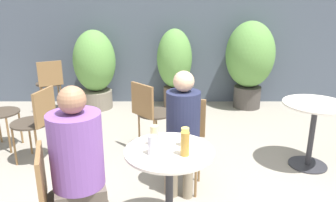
{
  "coord_description": "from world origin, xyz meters",
  "views": [
    {
      "loc": [
        -0.11,
        -2.22,
        1.8
      ],
      "look_at": [
        -0.1,
        0.36,
        0.99
      ],
      "focal_mm": 35.0,
      "sensor_mm": 36.0,
      "label": 1
    }
  ],
  "objects_px": {
    "bistro_chair_0": "(184,134)",
    "seated_person_0": "(182,122)",
    "bistro_chair_1": "(59,194)",
    "beer_glass_0": "(184,137)",
    "bistro_chair_4": "(36,118)",
    "bistro_chair_5": "(148,109)",
    "cafe_table_near": "(168,175)",
    "cafe_table_far": "(312,121)",
    "seated_person_1": "(79,161)",
    "beer_glass_2": "(151,145)",
    "beer_glass_1": "(153,136)",
    "potted_plant_1": "(173,63)",
    "potted_plant_0": "(94,67)",
    "potted_plant_2": "(249,59)",
    "bistro_chair_2": "(49,81)",
    "beer_glass_3": "(184,144)"
  },
  "relations": [
    {
      "from": "bistro_chair_0",
      "to": "seated_person_0",
      "type": "relative_size",
      "value": 0.72
    },
    {
      "from": "bistro_chair_1",
      "to": "beer_glass_0",
      "type": "height_order",
      "value": "beer_glass_0"
    },
    {
      "from": "bistro_chair_4",
      "to": "bistro_chair_5",
      "type": "distance_m",
      "value": 1.26
    },
    {
      "from": "cafe_table_near",
      "to": "cafe_table_far",
      "type": "relative_size",
      "value": 1.0
    },
    {
      "from": "seated_person_1",
      "to": "beer_glass_2",
      "type": "height_order",
      "value": "seated_person_1"
    },
    {
      "from": "beer_glass_1",
      "to": "beer_glass_2",
      "type": "distance_m",
      "value": 0.15
    },
    {
      "from": "bistro_chair_0",
      "to": "beer_glass_1",
      "type": "height_order",
      "value": "beer_glass_1"
    },
    {
      "from": "seated_person_0",
      "to": "potted_plant_1",
      "type": "bearing_deg",
      "value": 102.09
    },
    {
      "from": "seated_person_1",
      "to": "potted_plant_0",
      "type": "height_order",
      "value": "potted_plant_0"
    },
    {
      "from": "cafe_table_near",
      "to": "bistro_chair_4",
      "type": "xyz_separation_m",
      "value": [
        -1.45,
        1.22,
        0.01
      ]
    },
    {
      "from": "bistro_chair_4",
      "to": "bistro_chair_0",
      "type": "bearing_deg",
      "value": 86.85
    },
    {
      "from": "bistro_chair_5",
      "to": "beer_glass_0",
      "type": "xyz_separation_m",
      "value": [
        0.35,
        -1.43,
        0.28
      ]
    },
    {
      "from": "potted_plant_1",
      "to": "bistro_chair_4",
      "type": "bearing_deg",
      "value": -127.71
    },
    {
      "from": "potted_plant_2",
      "to": "bistro_chair_2",
      "type": "bearing_deg",
      "value": -175.37
    },
    {
      "from": "bistro_chair_4",
      "to": "potted_plant_2",
      "type": "distance_m",
      "value": 3.44
    },
    {
      "from": "seated_person_0",
      "to": "seated_person_1",
      "type": "xyz_separation_m",
      "value": [
        -0.73,
        -0.82,
        0.04
      ]
    },
    {
      "from": "cafe_table_far",
      "to": "potted_plant_1",
      "type": "xyz_separation_m",
      "value": [
        -1.46,
        2.11,
        0.22
      ]
    },
    {
      "from": "bistro_chair_0",
      "to": "cafe_table_near",
      "type": "bearing_deg",
      "value": -90.0
    },
    {
      "from": "cafe_table_near",
      "to": "potted_plant_2",
      "type": "xyz_separation_m",
      "value": [
        1.35,
        3.2,
        0.31
      ]
    },
    {
      "from": "potted_plant_1",
      "to": "bistro_chair_2",
      "type": "bearing_deg",
      "value": -171.55
    },
    {
      "from": "seated_person_1",
      "to": "beer_glass_1",
      "type": "xyz_separation_m",
      "value": [
        0.49,
        0.28,
        0.06
      ]
    },
    {
      "from": "cafe_table_near",
      "to": "seated_person_0",
      "type": "relative_size",
      "value": 0.62
    },
    {
      "from": "beer_glass_0",
      "to": "potted_plant_2",
      "type": "relative_size",
      "value": 0.1
    },
    {
      "from": "bistro_chair_5",
      "to": "beer_glass_2",
      "type": "bearing_deg",
      "value": 140.43
    },
    {
      "from": "bistro_chair_0",
      "to": "seated_person_1",
      "type": "relative_size",
      "value": 0.68
    },
    {
      "from": "beer_glass_1",
      "to": "bistro_chair_4",
      "type": "bearing_deg",
      "value": 139.8
    },
    {
      "from": "cafe_table_near",
      "to": "beer_glass_3",
      "type": "xyz_separation_m",
      "value": [
        0.11,
        -0.08,
        0.3
      ]
    },
    {
      "from": "bistro_chair_4",
      "to": "beer_glass_1",
      "type": "xyz_separation_m",
      "value": [
        1.34,
        -1.14,
        0.28
      ]
    },
    {
      "from": "potted_plant_0",
      "to": "potted_plant_1",
      "type": "bearing_deg",
      "value": 2.95
    },
    {
      "from": "cafe_table_near",
      "to": "beer_glass_3",
      "type": "height_order",
      "value": "beer_glass_3"
    },
    {
      "from": "cafe_table_far",
      "to": "beer_glass_1",
      "type": "height_order",
      "value": "beer_glass_1"
    },
    {
      "from": "seated_person_1",
      "to": "potted_plant_1",
      "type": "relative_size",
      "value": 0.96
    },
    {
      "from": "potted_plant_1",
      "to": "seated_person_0",
      "type": "bearing_deg",
      "value": -89.43
    },
    {
      "from": "bistro_chair_4",
      "to": "potted_plant_0",
      "type": "distance_m",
      "value": 1.97
    },
    {
      "from": "potted_plant_2",
      "to": "potted_plant_1",
      "type": "bearing_deg",
      "value": 178.39
    },
    {
      "from": "bistro_chair_1",
      "to": "beer_glass_2",
      "type": "bearing_deg",
      "value": -92.25
    },
    {
      "from": "bistro_chair_0",
      "to": "potted_plant_1",
      "type": "xyz_separation_m",
      "value": [
        -0.06,
        2.46,
        0.22
      ]
    },
    {
      "from": "cafe_table_far",
      "to": "beer_glass_2",
      "type": "xyz_separation_m",
      "value": [
        -1.68,
        -1.19,
        0.27
      ]
    },
    {
      "from": "bistro_chair_0",
      "to": "bistro_chair_4",
      "type": "height_order",
      "value": "same"
    },
    {
      "from": "cafe_table_near",
      "to": "seated_person_0",
      "type": "distance_m",
      "value": 0.66
    },
    {
      "from": "bistro_chair_5",
      "to": "seated_person_1",
      "type": "distance_m",
      "value": 1.76
    },
    {
      "from": "potted_plant_2",
      "to": "beer_glass_2",
      "type": "bearing_deg",
      "value": -114.19
    },
    {
      "from": "beer_glass_0",
      "to": "bistro_chair_5",
      "type": "bearing_deg",
      "value": 103.73
    },
    {
      "from": "beer_glass_1",
      "to": "potted_plant_2",
      "type": "relative_size",
      "value": 0.11
    },
    {
      "from": "cafe_table_near",
      "to": "bistro_chair_2",
      "type": "relative_size",
      "value": 0.85
    },
    {
      "from": "beer_glass_1",
      "to": "beer_glass_2",
      "type": "height_order",
      "value": "beer_glass_1"
    },
    {
      "from": "bistro_chair_4",
      "to": "potted_plant_1",
      "type": "bearing_deg",
      "value": 154.79
    },
    {
      "from": "bistro_chair_1",
      "to": "beer_glass_0",
      "type": "distance_m",
      "value": 0.96
    },
    {
      "from": "bistro_chair_5",
      "to": "seated_person_0",
      "type": "xyz_separation_m",
      "value": [
        0.36,
        -0.88,
        0.18
      ]
    },
    {
      "from": "bistro_chair_5",
      "to": "potted_plant_0",
      "type": "xyz_separation_m",
      "value": [
        -0.99,
        1.66,
        0.18
      ]
    }
  ]
}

